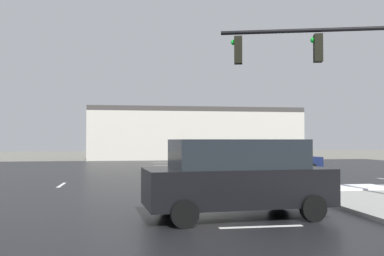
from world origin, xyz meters
TOP-DOWN VIEW (x-y plane):
  - ground_plane at (0.00, 0.00)m, footprint 120.00×120.00m
  - road_asphalt at (0.00, 0.00)m, footprint 44.00×44.00m
  - snow_strip_curbside at (5.00, -4.00)m, footprint 4.00×1.60m
  - lane_markings at (1.20, -1.38)m, footprint 36.15×36.15m
  - traffic_signal_mast at (4.36, -6.24)m, footprint 5.99×1.89m
  - strip_building_background at (4.04, 25.90)m, footprint 22.22×8.00m
  - sedan_navy at (5.76, 4.41)m, footprint 4.54×2.03m
  - suv_black at (-0.23, -8.75)m, footprint 4.96×2.50m

SIDE VIEW (x-z plane):
  - ground_plane at x=0.00m, z-range 0.00..0.00m
  - road_asphalt at x=0.00m, z-range 0.00..0.02m
  - lane_markings at x=1.20m, z-range 0.02..0.03m
  - snow_strip_curbside at x=5.00m, z-range 0.14..0.20m
  - sedan_navy at x=5.76m, z-range 0.06..1.64m
  - suv_black at x=-0.23m, z-range 0.08..2.11m
  - strip_building_background at x=4.04m, z-range 0.00..5.44m
  - traffic_signal_mast at x=4.36m, z-range 1.19..7.27m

